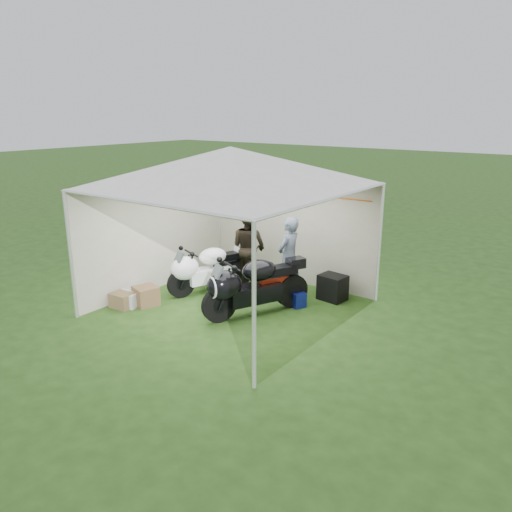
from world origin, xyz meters
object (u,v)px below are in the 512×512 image
object	(u,v)px
crate_2	(145,292)
motorcycle_white	(206,268)
equipment_box	(333,287)
paddock_stand	(296,298)
person_blue_jacket	(289,257)
person_dark_jacket	(249,247)
crate_1	(146,296)
motorcycle_black	(251,285)
crate_3	(122,300)
crate_0	(128,299)
canopy_tent	(232,171)

from	to	relation	value
crate_2	motorcycle_white	bearing A→B (deg)	51.67
equipment_box	paddock_stand	bearing A→B (deg)	-120.64
paddock_stand	person_blue_jacket	xyz separation A→B (m)	(-0.39, 0.33, 0.67)
person_dark_jacket	crate_1	bearing A→B (deg)	72.04
motorcycle_white	crate_1	world-z (taller)	motorcycle_white
motorcycle_black	motorcycle_white	bearing A→B (deg)	-171.54
person_dark_jacket	person_blue_jacket	distance (m)	1.06
crate_3	crate_0	bearing A→B (deg)	74.14
crate_0	crate_2	distance (m)	0.51
motorcycle_white	crate_2	distance (m)	1.31
motorcycle_white	equipment_box	bearing A→B (deg)	48.45
motorcycle_white	crate_0	bearing A→B (deg)	-94.01
motorcycle_black	paddock_stand	xyz separation A→B (m)	(0.41, 0.89, -0.44)
canopy_tent	person_blue_jacket	bearing A→B (deg)	66.78
motorcycle_black	equipment_box	world-z (taller)	motorcycle_black
canopy_tent	crate_2	xyz separation A→B (m)	(-1.75, -0.63, -2.45)
person_blue_jacket	equipment_box	world-z (taller)	person_blue_jacket
crate_3	motorcycle_white	bearing A→B (deg)	65.13
person_blue_jacket	crate_0	world-z (taller)	person_blue_jacket
person_dark_jacket	crate_0	size ratio (longest dim) A/B	3.98
person_dark_jacket	crate_3	xyz separation A→B (m)	(-1.14, -2.47, -0.69)
person_blue_jacket	crate_3	xyz separation A→B (m)	(-2.20, -2.38, -0.67)
person_blue_jacket	crate_0	size ratio (longest dim) A/B	3.89
crate_1	crate_2	bearing A→B (deg)	140.60
motorcycle_white	person_blue_jacket	bearing A→B (deg)	49.90
person_dark_jacket	person_blue_jacket	bearing A→B (deg)	179.44
crate_2	crate_3	bearing A→B (deg)	-86.72
crate_0	crate_3	distance (m)	0.11
canopy_tent	equipment_box	xyz separation A→B (m)	(1.29, 1.50, -2.32)
motorcycle_black	person_blue_jacket	world-z (taller)	person_blue_jacket
canopy_tent	paddock_stand	size ratio (longest dim) A/B	14.60
person_blue_jacket	equipment_box	bearing A→B (deg)	115.64
person_dark_jacket	crate_2	distance (m)	2.31
person_dark_jacket	crate_3	world-z (taller)	person_dark_jacket
canopy_tent	crate_0	distance (m)	3.17
motorcycle_black	equipment_box	distance (m)	1.81
crate_1	canopy_tent	bearing A→B (deg)	31.45
crate_1	person_blue_jacket	bearing A→B (deg)	46.26
motorcycle_black	person_dark_jacket	world-z (taller)	person_dark_jacket
equipment_box	motorcycle_white	bearing A→B (deg)	-153.04
paddock_stand	crate_0	world-z (taller)	paddock_stand
canopy_tent	paddock_stand	world-z (taller)	canopy_tent
motorcycle_white	motorcycle_black	world-z (taller)	motorcycle_black
canopy_tent	crate_0	bearing A→B (deg)	-146.03
crate_0	canopy_tent	bearing A→B (deg)	33.97
canopy_tent	equipment_box	world-z (taller)	canopy_tent
canopy_tent	paddock_stand	bearing A→B (deg)	42.32
crate_3	equipment_box	bearing A→B (deg)	42.35
crate_1	paddock_stand	bearing A→B (deg)	35.94
crate_1	crate_2	distance (m)	0.40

